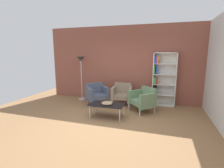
{
  "coord_description": "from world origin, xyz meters",
  "views": [
    {
      "loc": [
        1.44,
        -3.87,
        1.87
      ],
      "look_at": [
        -0.04,
        0.84,
        0.95
      ],
      "focal_mm": 26.53,
      "sensor_mm": 36.0,
      "label": 1
    }
  ],
  "objects_px": {
    "armchair_spare_guest": "(122,93)",
    "armchair_near_window": "(143,99)",
    "decorative_bowl": "(107,103)",
    "floor_lamp_torchiere": "(81,64)",
    "coffee_table_low": "(107,105)",
    "armchair_corner_red": "(97,94)",
    "bookshelf_tall": "(162,80)"
  },
  "relations": [
    {
      "from": "armchair_spare_guest",
      "to": "armchair_near_window",
      "type": "height_order",
      "value": "same"
    },
    {
      "from": "decorative_bowl",
      "to": "floor_lamp_torchiere",
      "type": "relative_size",
      "value": 0.18
    },
    {
      "from": "coffee_table_low",
      "to": "floor_lamp_torchiere",
      "type": "xyz_separation_m",
      "value": [
        -1.62,
        1.53,
        1.08
      ]
    },
    {
      "from": "armchair_corner_red",
      "to": "armchair_spare_guest",
      "type": "bearing_deg",
      "value": -24.35
    },
    {
      "from": "bookshelf_tall",
      "to": "armchair_corner_red",
      "type": "relative_size",
      "value": 2.0
    },
    {
      "from": "armchair_near_window",
      "to": "bookshelf_tall",
      "type": "bearing_deg",
      "value": 103.98
    },
    {
      "from": "coffee_table_low",
      "to": "armchair_corner_red",
      "type": "height_order",
      "value": "armchair_corner_red"
    },
    {
      "from": "decorative_bowl",
      "to": "armchair_corner_red",
      "type": "bearing_deg",
      "value": 126.18
    },
    {
      "from": "decorative_bowl",
      "to": "floor_lamp_torchiere",
      "type": "distance_m",
      "value": 2.45
    },
    {
      "from": "bookshelf_tall",
      "to": "coffee_table_low",
      "type": "distance_m",
      "value": 2.34
    },
    {
      "from": "armchair_near_window",
      "to": "armchair_spare_guest",
      "type": "bearing_deg",
      "value": -167.95
    },
    {
      "from": "coffee_table_low",
      "to": "armchair_spare_guest",
      "type": "height_order",
      "value": "armchair_spare_guest"
    },
    {
      "from": "decorative_bowl",
      "to": "floor_lamp_torchiere",
      "type": "height_order",
      "value": "floor_lamp_torchiere"
    },
    {
      "from": "coffee_table_low",
      "to": "floor_lamp_torchiere",
      "type": "relative_size",
      "value": 0.57
    },
    {
      "from": "bookshelf_tall",
      "to": "decorative_bowl",
      "type": "relative_size",
      "value": 5.94
    },
    {
      "from": "armchair_near_window",
      "to": "floor_lamp_torchiere",
      "type": "bearing_deg",
      "value": -150.62
    },
    {
      "from": "decorative_bowl",
      "to": "armchair_near_window",
      "type": "bearing_deg",
      "value": 40.68
    },
    {
      "from": "armchair_corner_red",
      "to": "armchair_near_window",
      "type": "height_order",
      "value": "same"
    },
    {
      "from": "bookshelf_tall",
      "to": "coffee_table_low",
      "type": "height_order",
      "value": "bookshelf_tall"
    },
    {
      "from": "bookshelf_tall",
      "to": "armchair_near_window",
      "type": "height_order",
      "value": "bookshelf_tall"
    },
    {
      "from": "armchair_spare_guest",
      "to": "floor_lamp_torchiere",
      "type": "distance_m",
      "value": 2.03
    },
    {
      "from": "coffee_table_low",
      "to": "armchair_spare_guest",
      "type": "distance_m",
      "value": 1.36
    },
    {
      "from": "coffee_table_low",
      "to": "armchair_near_window",
      "type": "bearing_deg",
      "value": 40.68
    },
    {
      "from": "bookshelf_tall",
      "to": "armchair_spare_guest",
      "type": "xyz_separation_m",
      "value": [
        -1.37,
        -0.36,
        -0.51
      ]
    },
    {
      "from": "coffee_table_low",
      "to": "armchair_spare_guest",
      "type": "xyz_separation_m",
      "value": [
        0.12,
        1.36,
        0.05
      ]
    },
    {
      "from": "armchair_spare_guest",
      "to": "bookshelf_tall",
      "type": "bearing_deg",
      "value": 8.16
    },
    {
      "from": "floor_lamp_torchiere",
      "to": "bookshelf_tall",
      "type": "bearing_deg",
      "value": 3.42
    },
    {
      "from": "decorative_bowl",
      "to": "armchair_near_window",
      "type": "relative_size",
      "value": 0.34
    },
    {
      "from": "decorative_bowl",
      "to": "armchair_corner_red",
      "type": "height_order",
      "value": "armchair_corner_red"
    },
    {
      "from": "decorative_bowl",
      "to": "armchair_spare_guest",
      "type": "bearing_deg",
      "value": 84.88
    },
    {
      "from": "coffee_table_low",
      "to": "armchair_corner_red",
      "type": "relative_size",
      "value": 1.05
    },
    {
      "from": "bookshelf_tall",
      "to": "decorative_bowl",
      "type": "distance_m",
      "value": 2.32
    }
  ]
}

